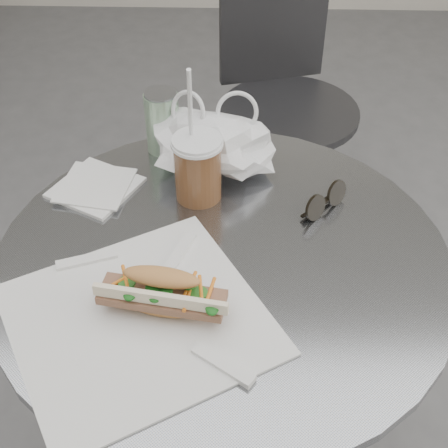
{
  "coord_description": "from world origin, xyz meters",
  "views": [
    {
      "loc": [
        0.02,
        -0.54,
        1.46
      ],
      "look_at": [
        0.0,
        0.22,
        0.79
      ],
      "focal_mm": 50.0,
      "sensor_mm": 36.0,
      "label": 1
    }
  ],
  "objects_px": {
    "chair_far": "(282,143)",
    "banh_mi": "(162,293)",
    "cafe_table": "(223,356)",
    "iced_coffee": "(198,167)",
    "sunglasses": "(325,201)",
    "drink_can": "(162,122)"
  },
  "relations": [
    {
      "from": "iced_coffee",
      "to": "chair_far",
      "type": "bearing_deg",
      "value": 74.46
    },
    {
      "from": "cafe_table",
      "to": "chair_far",
      "type": "distance_m",
      "value": 0.93
    },
    {
      "from": "cafe_table",
      "to": "chair_far",
      "type": "relative_size",
      "value": 0.97
    },
    {
      "from": "cafe_table",
      "to": "banh_mi",
      "type": "xyz_separation_m",
      "value": [
        -0.08,
        -0.12,
        0.31
      ]
    },
    {
      "from": "chair_far",
      "to": "drink_can",
      "type": "distance_m",
      "value": 0.8
    },
    {
      "from": "sunglasses",
      "to": "drink_can",
      "type": "xyz_separation_m",
      "value": [
        -0.31,
        0.18,
        0.04
      ]
    },
    {
      "from": "chair_far",
      "to": "drink_can",
      "type": "bearing_deg",
      "value": 49.61
    },
    {
      "from": "cafe_table",
      "to": "iced_coffee",
      "type": "relative_size",
      "value": 2.86
    },
    {
      "from": "cafe_table",
      "to": "chair_far",
      "type": "xyz_separation_m",
      "value": [
        0.16,
        0.91,
        -0.11
      ]
    },
    {
      "from": "cafe_table",
      "to": "banh_mi",
      "type": "bearing_deg",
      "value": -125.0
    },
    {
      "from": "banh_mi",
      "to": "sunglasses",
      "type": "relative_size",
      "value": 2.67
    },
    {
      "from": "cafe_table",
      "to": "iced_coffee",
      "type": "bearing_deg",
      "value": 107.23
    },
    {
      "from": "banh_mi",
      "to": "iced_coffee",
      "type": "relative_size",
      "value": 0.91
    },
    {
      "from": "cafe_table",
      "to": "chair_far",
      "type": "bearing_deg",
      "value": 80.04
    },
    {
      "from": "banh_mi",
      "to": "iced_coffee",
      "type": "xyz_separation_m",
      "value": [
        0.04,
        0.28,
        0.02
      ]
    },
    {
      "from": "cafe_table",
      "to": "iced_coffee",
      "type": "distance_m",
      "value": 0.38
    },
    {
      "from": "drink_can",
      "to": "banh_mi",
      "type": "bearing_deg",
      "value": -84.34
    },
    {
      "from": "cafe_table",
      "to": "chair_far",
      "type": "height_order",
      "value": "chair_far"
    },
    {
      "from": "chair_far",
      "to": "banh_mi",
      "type": "height_order",
      "value": "banh_mi"
    },
    {
      "from": "chair_far",
      "to": "drink_can",
      "type": "height_order",
      "value": "drink_can"
    },
    {
      "from": "chair_far",
      "to": "cafe_table",
      "type": "bearing_deg",
      "value": 65.18
    },
    {
      "from": "sunglasses",
      "to": "banh_mi",
      "type": "bearing_deg",
      "value": 177.1
    }
  ]
}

